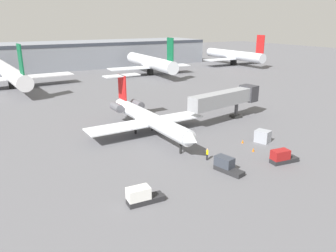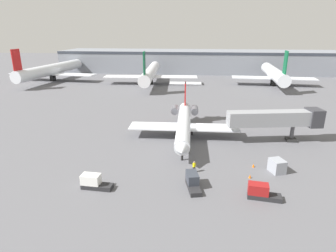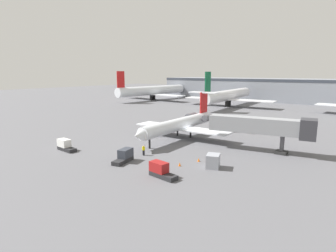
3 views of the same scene
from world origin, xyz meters
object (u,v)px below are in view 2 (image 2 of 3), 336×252
at_px(parked_airliner_west_end, 52,70).
at_px(regional_jet, 184,122).
at_px(parked_airliner_centre, 274,74).
at_px(baggage_tug_trailing, 94,182).
at_px(baggage_tug_lead, 261,192).
at_px(parked_airliner_west_mid, 151,73).
at_px(traffic_cone_mid, 253,165).
at_px(jet_bridge, 280,119).
at_px(ground_crew_marshaller, 194,167).
at_px(baggage_tug_spare, 193,181).
at_px(cargo_container_uld, 277,166).
at_px(traffic_cone_near, 250,176).

bearing_deg(parked_airliner_west_end, regional_jet, -45.74).
bearing_deg(parked_airliner_centre, baggage_tug_trailing, -117.58).
xyz_separation_m(baggage_tug_lead, parked_airliner_west_mid, (-26.39, 75.63, 3.48)).
relative_size(regional_jet, traffic_cone_mid, 49.33).
bearing_deg(baggage_tug_trailing, jet_bridge, 35.15).
bearing_deg(ground_crew_marshaller, baggage_tug_trailing, -155.55).
bearing_deg(regional_jet, baggage_tug_spare, -83.12).
relative_size(ground_crew_marshaller, parked_airliner_west_end, 0.04).
distance_m(baggage_tug_spare, cargo_container_uld, 13.22).
xyz_separation_m(baggage_tug_trailing, baggage_tug_spare, (12.76, 1.60, 0.00)).
relative_size(ground_crew_marshaller, parked_airliner_west_mid, 0.04).
relative_size(baggage_tug_trailing, parked_airliner_west_mid, 0.10).
xyz_separation_m(regional_jet, traffic_cone_mid, (11.16, -11.73, -2.73)).
xyz_separation_m(traffic_cone_mid, parked_airliner_centre, (18.79, 69.10, 4.13)).
bearing_deg(regional_jet, traffic_cone_near, -56.47).
relative_size(ground_crew_marshaller, cargo_container_uld, 0.64).
distance_m(regional_jet, baggage_tug_trailing, 22.81).
bearing_deg(cargo_container_uld, baggage_tug_trailing, -163.82).
bearing_deg(jet_bridge, ground_crew_marshaller, -137.51).
bearing_deg(baggage_tug_lead, cargo_container_uld, 63.04).
bearing_deg(baggage_tug_spare, traffic_cone_near, 22.69).
bearing_deg(parked_airliner_west_end, parked_airliner_centre, -0.63).
xyz_separation_m(ground_crew_marshaller, cargo_container_uld, (11.90, 1.34, 0.11)).
bearing_deg(baggage_tug_lead, baggage_tug_spare, 168.80).
distance_m(baggage_tug_lead, cargo_container_uld, 8.10).
height_order(parked_airliner_west_end, parked_airliner_west_mid, parked_airliner_west_end).
xyz_separation_m(jet_bridge, traffic_cone_near, (-7.34, -14.79, -4.11)).
xyz_separation_m(regional_jet, baggage_tug_lead, (10.55, -20.16, -2.17)).
relative_size(baggage_tug_spare, parked_airliner_west_mid, 0.10).
bearing_deg(parked_airliner_west_mid, jet_bridge, -59.24).
distance_m(baggage_tug_trailing, traffic_cone_near, 21.20).
xyz_separation_m(baggage_tug_trailing, parked_airliner_west_mid, (-5.31, 75.59, 3.48)).
relative_size(jet_bridge, cargo_container_uld, 6.50).
relative_size(traffic_cone_near, parked_airliner_west_mid, 0.01).
bearing_deg(traffic_cone_near, traffic_cone_mid, 72.94).
bearing_deg(baggage_tug_spare, baggage_tug_lead, -11.20).
bearing_deg(baggage_tug_spare, cargo_container_uld, 24.94).
bearing_deg(baggage_tug_spare, parked_airliner_west_end, 127.55).
distance_m(baggage_tug_lead, baggage_tug_spare, 8.47).
bearing_deg(baggage_tug_trailing, baggage_tug_lead, -0.11).
relative_size(parked_airliner_west_mid, parked_airliner_centre, 1.18).
distance_m(baggage_tug_lead, parked_airliner_west_mid, 80.18).
bearing_deg(parked_airliner_west_end, baggage_tug_spare, -52.45).
relative_size(jet_bridge, parked_airliner_centre, 0.48).
xyz_separation_m(traffic_cone_near, parked_airliner_west_mid, (-25.93, 70.70, 4.04)).
bearing_deg(cargo_container_uld, baggage_tug_lead, -116.96).
relative_size(regional_jet, baggage_tug_spare, 6.44).
bearing_deg(ground_crew_marshaller, baggage_tug_spare, -91.16).
relative_size(baggage_tug_lead, parked_airliner_centre, 0.12).
bearing_deg(traffic_cone_mid, jet_bridge, 60.99).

